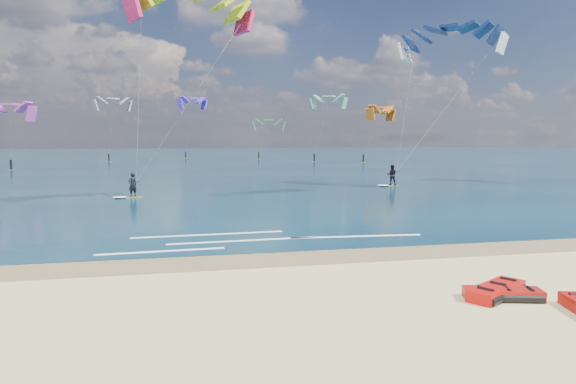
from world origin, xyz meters
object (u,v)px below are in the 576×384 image
object	(u,v)px
kitesurfer_far	(425,92)
packed_kite_left	(496,296)
packed_kite_mid	(503,299)
kitesurfer_main	(162,85)

from	to	relation	value
kitesurfer_far	packed_kite_left	bearing A→B (deg)	-134.56
packed_kite_mid	kitesurfer_main	world-z (taller)	kitesurfer_main
kitesurfer_main	kitesurfer_far	world-z (taller)	kitesurfer_far
packed_kite_left	kitesurfer_far	world-z (taller)	kitesurfer_far
kitesurfer_main	kitesurfer_far	distance (m)	22.89
packed_kite_mid	kitesurfer_far	bearing A→B (deg)	82.49
packed_kite_left	packed_kite_mid	xyz separation A→B (m)	(0.02, -0.27, 0.00)
packed_kite_left	kitesurfer_far	bearing A→B (deg)	35.60
packed_kite_left	packed_kite_mid	world-z (taller)	packed_kite_left
packed_kite_left	kitesurfer_far	size ratio (longest dim) A/B	0.15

